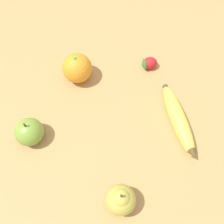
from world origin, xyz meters
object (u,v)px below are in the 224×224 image
strawberry (149,63)px  apple (29,132)px  orange (77,68)px  banana (178,119)px  pear (121,199)px

strawberry → apple: size_ratio=0.75×
orange → strawberry: size_ratio=1.43×
apple → banana: bearing=43.1°
strawberry → apple: (-0.11, -0.36, 0.01)m
pear → orange: bearing=145.2°
pear → strawberry: (-0.16, 0.36, -0.02)m
orange → pear: size_ratio=0.97×
orange → apple: orange is taller
pear → apple: bearing=-179.0°
strawberry → apple: apple is taller
orange → strawberry: 0.20m
pear → strawberry: size_ratio=1.48×
pear → apple: size_ratio=1.11×
banana → strawberry: banana is taller
banana → pear: bearing=-50.5°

